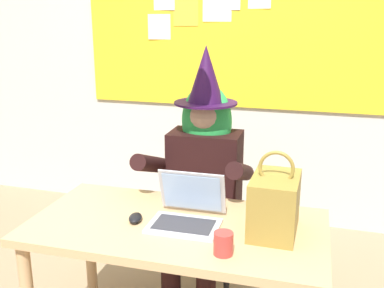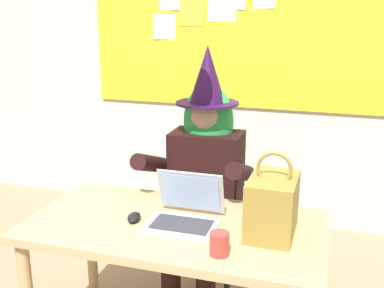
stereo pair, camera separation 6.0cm
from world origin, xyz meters
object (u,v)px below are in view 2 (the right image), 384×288
object	(u,v)px
desk_main	(175,241)
computer_mouse	(134,217)
laptop	(185,212)
coffee_mug	(219,244)
chair_at_desk	(208,202)
handbag	(272,205)
person_costumed	(204,164)

from	to	relation	value
desk_main	computer_mouse	distance (m)	0.22
desk_main	computer_mouse	world-z (taller)	computer_mouse
laptop	computer_mouse	distance (m)	0.25
desk_main	coffee_mug	bearing A→B (deg)	-37.76
computer_mouse	coffee_mug	xyz separation A→B (m)	(0.46, -0.17, 0.03)
chair_at_desk	laptop	size ratio (longest dim) A/B	2.79
desk_main	laptop	world-z (taller)	laptop
desk_main	laptop	size ratio (longest dim) A/B	4.23
chair_at_desk	handbag	bearing A→B (deg)	31.10
chair_at_desk	computer_mouse	distance (m)	0.79
person_costumed	laptop	distance (m)	0.58
person_costumed	handbag	size ratio (longest dim) A/B	3.95
computer_mouse	handbag	xyz separation A→B (m)	(0.63, 0.08, 0.12)
person_costumed	coffee_mug	world-z (taller)	person_costumed
chair_at_desk	person_costumed	distance (m)	0.32
laptop	handbag	bearing A→B (deg)	1.11
person_costumed	laptop	world-z (taller)	person_costumed
chair_at_desk	computer_mouse	world-z (taller)	chair_at_desk
person_costumed	coffee_mug	distance (m)	0.87
laptop	computer_mouse	xyz separation A→B (m)	(-0.24, -0.06, -0.03)
laptop	coffee_mug	xyz separation A→B (m)	(0.23, -0.24, -0.00)
laptop	handbag	size ratio (longest dim) A/B	0.87
coffee_mug	handbag	bearing A→B (deg)	56.81
person_costumed	handbag	distance (m)	0.73
laptop	computer_mouse	size ratio (longest dim) A/B	3.17
desk_main	laptop	bearing A→B (deg)	27.99
computer_mouse	handbag	size ratio (longest dim) A/B	0.28
person_costumed	computer_mouse	size ratio (longest dim) A/B	14.34
person_costumed	chair_at_desk	bearing A→B (deg)	-177.59
laptop	handbag	world-z (taller)	handbag
laptop	handbag	distance (m)	0.41
desk_main	coffee_mug	xyz separation A→B (m)	(0.27, -0.21, 0.14)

